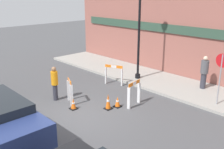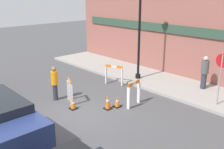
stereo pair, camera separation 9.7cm
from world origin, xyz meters
name	(u,v)px [view 1 (the left image)]	position (x,y,z in m)	size (l,w,h in m)	color
ground_plane	(75,118)	(0.00, 0.00, 0.00)	(60.00, 60.00, 0.00)	#4C4C4F
sidewalk_slab	(164,83)	(0.00, 6.04, 0.07)	(18.00, 3.08, 0.13)	#9E9B93
storefront_facade	(184,31)	(0.00, 7.65, 2.75)	(18.00, 0.22, 5.50)	#93564C
streetlamp_post	(139,16)	(-1.43, 5.42, 3.62)	(0.44, 0.44, 5.44)	black
stop_sign	(221,71)	(3.39, 5.21, 1.66)	(0.60, 0.12, 2.28)	gray
barricade_0	(70,91)	(-1.42, 0.76, 0.59)	(0.70, 0.40, 1.13)	white
barricade_1	(134,93)	(0.79, 2.64, 0.61)	(0.28, 0.90, 1.13)	white
barricade_2	(114,74)	(-1.83, 3.91, 0.61)	(0.96, 0.55, 1.10)	white
traffic_cone_0	(73,104)	(-0.77, 0.46, 0.23)	(0.30, 0.30, 0.48)	black
traffic_cone_1	(108,102)	(0.26, 1.56, 0.33)	(0.30, 0.30, 0.69)	black
traffic_cone_2	(118,102)	(0.38, 2.01, 0.23)	(0.30, 0.30, 0.48)	black
person_worker	(55,82)	(-2.18, 0.45, 0.88)	(0.43, 0.43, 1.62)	#33333D
person_pedestrian	(204,71)	(1.97, 6.60, 1.03)	(0.53, 0.53, 1.70)	#33333D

